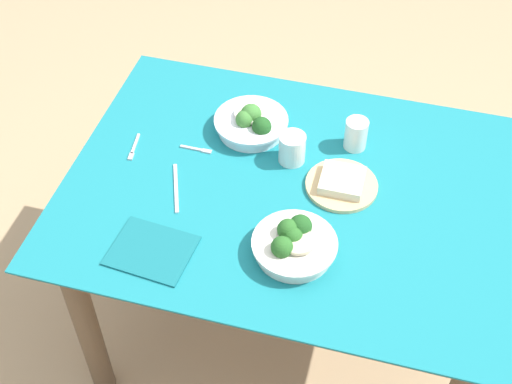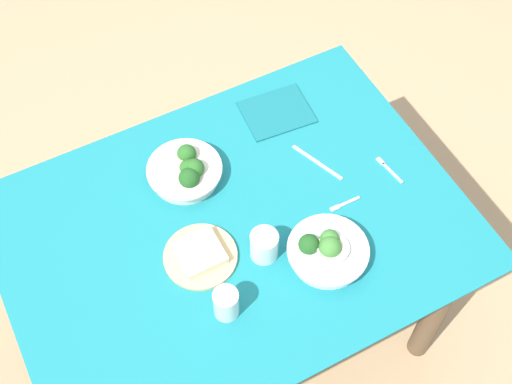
{
  "view_description": "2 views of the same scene",
  "coord_description": "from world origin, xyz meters",
  "px_view_note": "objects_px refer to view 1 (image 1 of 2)",
  "views": [
    {
      "loc": [
        0.24,
        -1.3,
        2.12
      ],
      "look_at": [
        -0.1,
        -0.04,
        0.71
      ],
      "focal_mm": 49.67,
      "sensor_mm": 36.0,
      "label": 1
    },
    {
      "loc": [
        0.4,
        0.89,
        2.37
      ],
      "look_at": [
        -0.11,
        -0.07,
        0.71
      ],
      "focal_mm": 49.14,
      "sensor_mm": 36.0,
      "label": 2
    }
  ],
  "objects_px": {
    "broccoli_bowl_far": "(251,123)",
    "water_glass_side": "(356,134)",
    "table_knife_left": "(176,188)",
    "fork_by_near_bowl": "(134,148)",
    "fork_by_far_bowl": "(198,149)",
    "broccoli_bowl_near": "(294,243)",
    "water_glass_center": "(292,148)",
    "bread_side_plate": "(342,183)",
    "napkin_folded_upper": "(152,251)"
  },
  "relations": [
    {
      "from": "broccoli_bowl_near",
      "to": "fork_by_near_bowl",
      "type": "xyz_separation_m",
      "value": [
        -0.53,
        0.24,
        -0.03
      ]
    },
    {
      "from": "table_knife_left",
      "to": "fork_by_near_bowl",
      "type": "bearing_deg",
      "value": 34.72
    },
    {
      "from": "fork_by_far_bowl",
      "to": "table_knife_left",
      "type": "relative_size",
      "value": 0.52
    },
    {
      "from": "fork_by_far_bowl",
      "to": "water_glass_side",
      "type": "bearing_deg",
      "value": 18.0
    },
    {
      "from": "water_glass_center",
      "to": "fork_by_far_bowl",
      "type": "relative_size",
      "value": 0.94
    },
    {
      "from": "water_glass_side",
      "to": "napkin_folded_upper",
      "type": "xyz_separation_m",
      "value": [
        -0.43,
        -0.52,
        -0.04
      ]
    },
    {
      "from": "fork_by_far_bowl",
      "to": "napkin_folded_upper",
      "type": "bearing_deg",
      "value": -88.54
    },
    {
      "from": "broccoli_bowl_far",
      "to": "fork_by_near_bowl",
      "type": "distance_m",
      "value": 0.35
    },
    {
      "from": "bread_side_plate",
      "to": "table_knife_left",
      "type": "xyz_separation_m",
      "value": [
        -0.44,
        -0.12,
        -0.01
      ]
    },
    {
      "from": "broccoli_bowl_far",
      "to": "bread_side_plate",
      "type": "relative_size",
      "value": 1.1
    },
    {
      "from": "water_glass_center",
      "to": "napkin_folded_upper",
      "type": "bearing_deg",
      "value": -122.62
    },
    {
      "from": "water_glass_side",
      "to": "broccoli_bowl_far",
      "type": "bearing_deg",
      "value": -176.74
    },
    {
      "from": "broccoli_bowl_far",
      "to": "napkin_folded_upper",
      "type": "relative_size",
      "value": 1.08
    },
    {
      "from": "broccoli_bowl_near",
      "to": "water_glass_center",
      "type": "height_order",
      "value": "water_glass_center"
    },
    {
      "from": "broccoli_bowl_near",
      "to": "water_glass_center",
      "type": "xyz_separation_m",
      "value": [
        -0.08,
        0.32,
        0.01
      ]
    },
    {
      "from": "fork_by_far_bowl",
      "to": "fork_by_near_bowl",
      "type": "relative_size",
      "value": 0.84
    },
    {
      "from": "bread_side_plate",
      "to": "water_glass_side",
      "type": "distance_m",
      "value": 0.17
    },
    {
      "from": "broccoli_bowl_far",
      "to": "water_glass_side",
      "type": "bearing_deg",
      "value": 3.26
    },
    {
      "from": "water_glass_side",
      "to": "fork_by_near_bowl",
      "type": "bearing_deg",
      "value": -163.63
    },
    {
      "from": "broccoli_bowl_far",
      "to": "fork_by_near_bowl",
      "type": "bearing_deg",
      "value": -152.16
    },
    {
      "from": "fork_by_far_bowl",
      "to": "fork_by_near_bowl",
      "type": "distance_m",
      "value": 0.18
    },
    {
      "from": "bread_side_plate",
      "to": "napkin_folded_upper",
      "type": "xyz_separation_m",
      "value": [
        -0.42,
        -0.35,
        -0.01
      ]
    },
    {
      "from": "bread_side_plate",
      "to": "fork_by_far_bowl",
      "type": "height_order",
      "value": "bread_side_plate"
    },
    {
      "from": "water_glass_center",
      "to": "fork_by_near_bowl",
      "type": "bearing_deg",
      "value": -170.26
    },
    {
      "from": "bread_side_plate",
      "to": "water_glass_side",
      "type": "height_order",
      "value": "water_glass_side"
    },
    {
      "from": "broccoli_bowl_near",
      "to": "table_knife_left",
      "type": "relative_size",
      "value": 1.19
    },
    {
      "from": "table_knife_left",
      "to": "napkin_folded_upper",
      "type": "distance_m",
      "value": 0.22
    },
    {
      "from": "fork_by_near_bowl",
      "to": "napkin_folded_upper",
      "type": "distance_m",
      "value": 0.38
    },
    {
      "from": "broccoli_bowl_far",
      "to": "water_glass_center",
      "type": "xyz_separation_m",
      "value": [
        0.14,
        -0.09,
        0.01
      ]
    },
    {
      "from": "bread_side_plate",
      "to": "fork_by_near_bowl",
      "type": "xyz_separation_m",
      "value": [
        -0.61,
        -0.01,
        -0.01
      ]
    },
    {
      "from": "broccoli_bowl_far",
      "to": "table_knife_left",
      "type": "bearing_deg",
      "value": -116.3
    },
    {
      "from": "water_glass_center",
      "to": "water_glass_side",
      "type": "relative_size",
      "value": 0.96
    },
    {
      "from": "water_glass_center",
      "to": "water_glass_side",
      "type": "distance_m",
      "value": 0.19
    },
    {
      "from": "broccoli_bowl_far",
      "to": "fork_by_far_bowl",
      "type": "bearing_deg",
      "value": -137.51
    },
    {
      "from": "broccoli_bowl_far",
      "to": "water_glass_side",
      "type": "height_order",
      "value": "water_glass_side"
    },
    {
      "from": "broccoli_bowl_far",
      "to": "fork_by_far_bowl",
      "type": "xyz_separation_m",
      "value": [
        -0.13,
        -0.12,
        -0.03
      ]
    },
    {
      "from": "broccoli_bowl_far",
      "to": "water_glass_side",
      "type": "relative_size",
      "value": 2.35
    },
    {
      "from": "water_glass_center",
      "to": "napkin_folded_upper",
      "type": "relative_size",
      "value": 0.44
    },
    {
      "from": "water_glass_center",
      "to": "water_glass_side",
      "type": "bearing_deg",
      "value": 32.24
    },
    {
      "from": "fork_by_near_bowl",
      "to": "fork_by_far_bowl",
      "type": "bearing_deg",
      "value": 96.56
    },
    {
      "from": "broccoli_bowl_near",
      "to": "broccoli_bowl_far",
      "type": "bearing_deg",
      "value": 118.54
    },
    {
      "from": "broccoli_bowl_near",
      "to": "fork_by_near_bowl",
      "type": "bearing_deg",
      "value": 155.22
    },
    {
      "from": "broccoli_bowl_near",
      "to": "fork_by_near_bowl",
      "type": "height_order",
      "value": "broccoli_bowl_near"
    },
    {
      "from": "bread_side_plate",
      "to": "fork_by_near_bowl",
      "type": "bearing_deg",
      "value": -179.12
    },
    {
      "from": "broccoli_bowl_far",
      "to": "broccoli_bowl_near",
      "type": "distance_m",
      "value": 0.46
    },
    {
      "from": "broccoli_bowl_far",
      "to": "table_knife_left",
      "type": "distance_m",
      "value": 0.31
    },
    {
      "from": "water_glass_side",
      "to": "table_knife_left",
      "type": "distance_m",
      "value": 0.53
    },
    {
      "from": "fork_by_far_bowl",
      "to": "napkin_folded_upper",
      "type": "xyz_separation_m",
      "value": [
        0.01,
        -0.38,
        0.0
      ]
    },
    {
      "from": "fork_by_near_bowl",
      "to": "table_knife_left",
      "type": "distance_m",
      "value": 0.21
    },
    {
      "from": "fork_by_far_bowl",
      "to": "bread_side_plate",
      "type": "bearing_deg",
      "value": -4.07
    }
  ]
}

